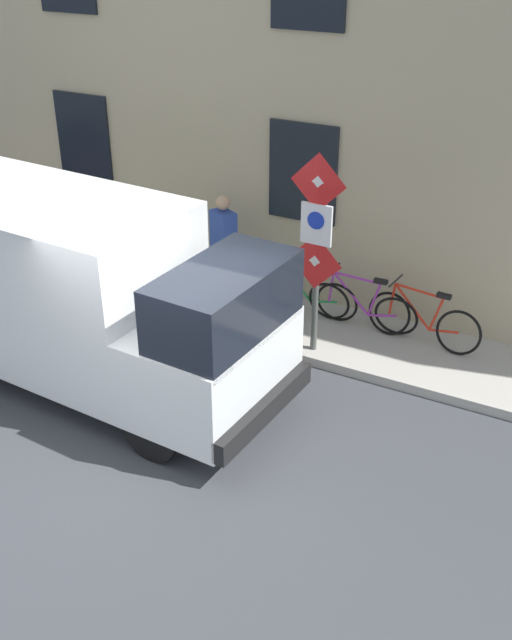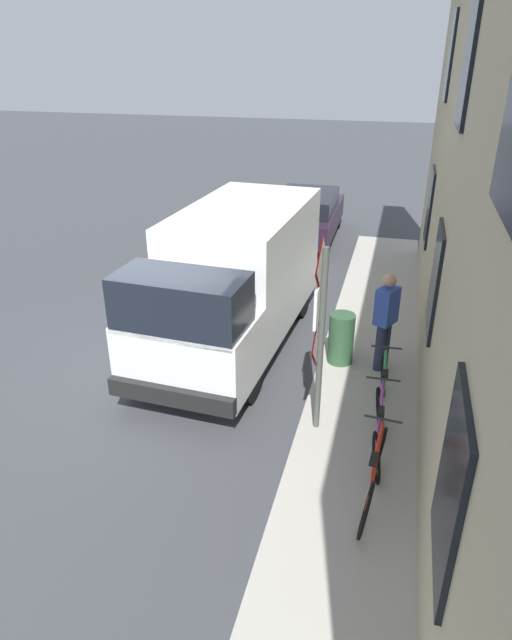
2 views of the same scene
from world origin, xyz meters
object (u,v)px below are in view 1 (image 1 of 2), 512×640
object	(u,v)px
bicycle_purple	(362,306)
pedestrian	(224,244)
bicycle_green	(305,293)
litter_bin	(199,289)
delivery_van	(83,292)
sign_post_stacked	(316,237)
bicycle_red	(423,320)

from	to	relation	value
bicycle_purple	pedestrian	size ratio (longest dim) A/B	1.00
bicycle_green	litter_bin	bearing A→B (deg)	27.37
delivery_van	bicycle_purple	distance (m)	4.06
bicycle_purple	litter_bin	world-z (taller)	litter_bin
delivery_van	bicycle_green	distance (m)	3.49
sign_post_stacked	pedestrian	bearing A→B (deg)	66.16
litter_bin	delivery_van	bearing A→B (deg)	167.19
bicycle_red	litter_bin	distance (m)	3.36
sign_post_stacked	bicycle_green	xyz separation A→B (m)	(0.93, 0.56, -1.36)
bicycle_green	pedestrian	distance (m)	1.48
delivery_van	bicycle_purple	world-z (taller)	delivery_van
litter_bin	bicycle_red	bearing A→B (deg)	-76.49
bicycle_green	pedestrian	bearing A→B (deg)	1.49
sign_post_stacked	delivery_van	xyz separation A→B (m)	(-1.90, 2.42, -0.54)
sign_post_stacked	bicycle_red	distance (m)	2.10
bicycle_red	pedestrian	distance (m)	3.28
delivery_van	sign_post_stacked	bearing A→B (deg)	41.48
bicycle_red	pedestrian	world-z (taller)	pedestrian
bicycle_red	bicycle_purple	size ratio (longest dim) A/B	1.00
pedestrian	litter_bin	size ratio (longest dim) A/B	1.91
bicycle_red	bicycle_green	bearing A→B (deg)	4.84
pedestrian	litter_bin	distance (m)	0.85
bicycle_green	pedestrian	world-z (taller)	pedestrian
bicycle_purple	bicycle_green	world-z (taller)	same
delivery_van	bicycle_purple	xyz separation A→B (m)	(2.83, -2.80, -0.82)
sign_post_stacked	bicycle_green	bearing A→B (deg)	30.84
pedestrian	bicycle_green	bearing A→B (deg)	119.55
sign_post_stacked	delivery_van	distance (m)	3.12
bicycle_purple	pedestrian	world-z (taller)	pedestrian
sign_post_stacked	pedestrian	size ratio (longest dim) A/B	1.60
delivery_van	litter_bin	world-z (taller)	delivery_van
bicycle_green	litter_bin	distance (m)	1.61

